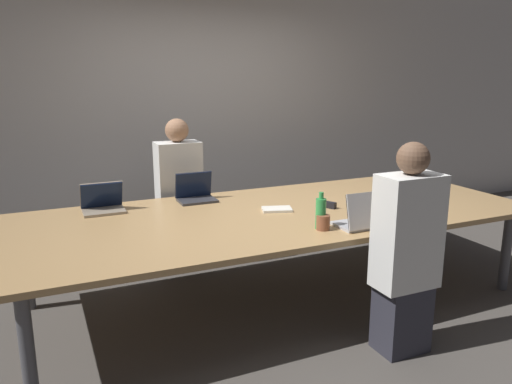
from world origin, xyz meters
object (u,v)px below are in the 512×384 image
bottle_near_midright (321,213)px  person_far_midleft (179,196)px  cup_near_midright (323,222)px  person_near_midright (406,254)px  laptop_far_left (103,203)px  laptop_near_midright (363,217)px  stapler (327,204)px  laptop_far_midleft (195,192)px

bottle_near_midright → person_far_midleft: 1.64m
cup_near_midright → person_far_midleft: (-0.58, 1.55, -0.11)m
person_near_midright → person_far_midleft: bearing=-66.1°
cup_near_midright → person_near_midright: bearing=-56.6°
laptop_far_left → laptop_near_midright: laptop_near_midright is taller
laptop_far_left → stapler: (1.66, -0.62, -0.04)m
person_far_midleft → cup_near_midright: bearing=-69.4°
cup_near_midright → laptop_far_midleft: size_ratio=0.33×
bottle_near_midright → person_near_midright: bearing=-57.9°
laptop_far_left → laptop_far_midleft: bearing=2.8°
laptop_far_left → laptop_far_midleft: laptop_far_midleft is taller
cup_near_midright → laptop_far_left: bearing=140.0°
laptop_near_midright → cup_near_midright: size_ratio=3.26×
cup_near_midright → bottle_near_midright: bearing=95.7°
person_far_midleft → stapler: size_ratio=9.09×
bottle_near_midright → laptop_far_midleft: (-0.55, 1.12, -0.04)m
cup_near_midright → person_far_midleft: size_ratio=0.07×
cup_near_midright → laptop_far_midleft: (-0.55, 1.14, 0.02)m
person_near_midright → bottle_near_midright: 0.63m
person_near_midright → stapler: person_near_midright is taller
laptop_far_midleft → person_far_midleft: bearing=94.1°
laptop_far_midleft → stapler: laptop_far_midleft is taller
stapler → person_far_midleft: bearing=102.5°
bottle_near_midright → laptop_far_midleft: bearing=116.3°
laptop_near_midright → stapler: 0.57m
laptop_far_left → person_near_midright: (1.64, -1.59, -0.13)m
person_near_midright → laptop_far_left: bearing=-44.2°
stapler → laptop_far_midleft: bearing=115.3°
laptop_far_left → bottle_near_midright: 1.70m
cup_near_midright → stapler: bearing=55.0°
person_near_midright → laptop_far_midleft: person_near_midright is taller
laptop_far_midleft → stapler: (0.89, -0.66, -0.04)m
person_near_midright → stapler: 0.97m
cup_near_midright → bottle_near_midright: size_ratio=0.40×
person_near_midright → bottle_near_midright: person_near_midright is taller
laptop_near_midright → person_far_midleft: (-0.86, 1.63, -0.13)m
laptop_near_midright → cup_near_midright: 0.29m
laptop_near_midright → person_near_midright: size_ratio=0.24×
laptop_far_left → stapler: size_ratio=2.09×
person_near_midright → person_far_midleft: size_ratio=0.99×
cup_near_midright → laptop_far_midleft: 1.27m
person_far_midleft → bottle_near_midright: bearing=-69.2°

